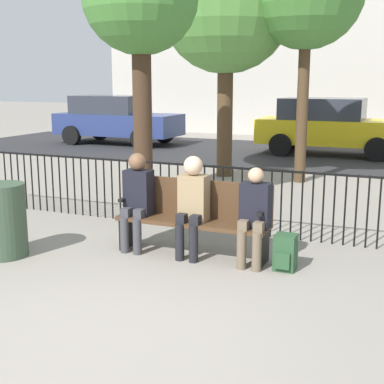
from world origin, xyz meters
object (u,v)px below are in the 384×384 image
Objects in this scene: tree_1 at (140,0)px; trash_bin at (3,220)px; seated_person_0 at (137,196)px; seated_person_2 at (254,212)px; park_bench at (195,215)px; parked_car_1 at (330,126)px; seated_person_1 at (192,201)px; tree_0 at (226,7)px; parked_car_0 at (116,119)px; backpack at (285,253)px.

tree_1 is 4.92× the size of trash_bin.
seated_person_2 is at bearing -0.18° from seated_person_0.
parked_car_1 reaches higher than park_bench.
seated_person_1 is (0.76, 0.00, 0.01)m from seated_person_0.
tree_0 is 1.22× the size of parked_car_0.
trash_bin is (-0.25, -3.14, -2.94)m from tree_1.
parked_car_0 and parked_car_1 have the same top height.
tree_0 reaches higher than seated_person_1.
tree_1 reaches higher than seated_person_1.
backpack is 0.46× the size of trash_bin.
seated_person_2 reaches higher than trash_bin.
parked_car_1 is at bearing 85.49° from seated_person_0.
park_bench is 0.77m from seated_person_0.
park_bench is at bearing 170.53° from seated_person_2.
backpack is at bearing 14.71° from trash_bin.
seated_person_0 is 1.64m from trash_bin.
parked_car_1 is 4.66× the size of trash_bin.
backpack is (0.38, -0.00, -0.44)m from seated_person_2.
seated_person_0 is at bearing -170.06° from park_bench.
park_bench is 2.33m from trash_bin.
parked_car_0 is 4.66× the size of trash_bin.
park_bench is at bearing 9.94° from seated_person_0.
parked_car_0 reaches higher than trash_bin.
seated_person_1 is (0.02, -0.13, 0.21)m from park_bench.
seated_person_0 is at bearing -94.51° from parked_car_1.
parked_car_1 reaches higher than seated_person_1.
seated_person_1 reaches higher than backpack.
seated_person_0 is 0.76m from seated_person_1.
parked_car_0 reaches higher than park_bench.
seated_person_0 is at bearing -63.64° from tree_1.
seated_person_0 is 3.00× the size of backpack.
parked_car_1 is at bearing 0.80° from parked_car_0.
tree_1 reaches higher than trash_bin.
seated_person_0 is (-0.73, -0.13, 0.20)m from park_bench.
seated_person_2 is 0.22× the size of tree_0.
tree_1 is at bearing 143.09° from backpack.
park_bench is 1.65× the size of seated_person_2.
tree_0 is (-1.57, 5.52, 2.95)m from seated_person_1.
seated_person_0 is 6.32m from tree_0.
tree_1 is 9.57m from parked_car_0.
seated_person_1 is at bearing 22.16° from trash_bin.
tree_1 reaches higher than seated_person_2.
parked_car_1 is (0.79, 10.02, 0.15)m from seated_person_0.
tree_1 reaches higher than backpack.
park_bench is 1.22m from backpack.
tree_0 is at bearing 98.36° from seated_person_0.
seated_person_0 is 1.53m from seated_person_2.
park_bench is at bearing 173.48° from backpack.
tree_1 is (-1.13, 2.27, 2.69)m from seated_person_0.
seated_person_2 is 1.28× the size of trash_bin.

